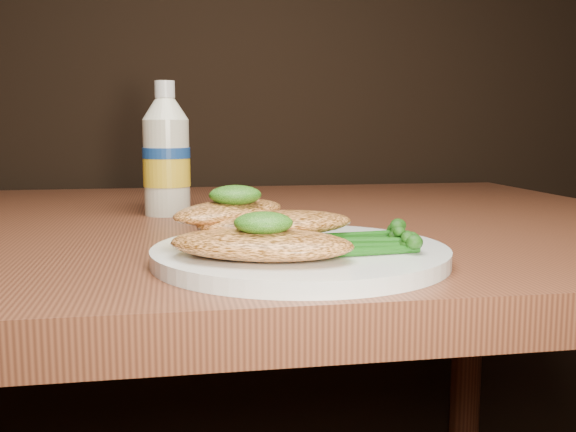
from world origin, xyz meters
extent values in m
cylinder|color=white|center=(0.10, 0.78, 0.76)|extent=(0.24, 0.24, 0.01)
ellipsoid|color=#EA904A|center=(0.06, 0.74, 0.77)|extent=(0.16, 0.12, 0.02)
ellipsoid|color=#EA904A|center=(0.08, 0.79, 0.78)|extent=(0.14, 0.08, 0.02)
ellipsoid|color=#EA904A|center=(0.04, 0.81, 0.79)|extent=(0.13, 0.13, 0.02)
ellipsoid|color=#0D3608|center=(0.06, 0.73, 0.79)|extent=(0.05, 0.05, 0.02)
ellipsoid|color=#0D3608|center=(0.04, 0.81, 0.80)|extent=(0.05, 0.05, 0.02)
camera|label=1|loc=(-0.01, 0.26, 0.86)|focal=41.20mm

